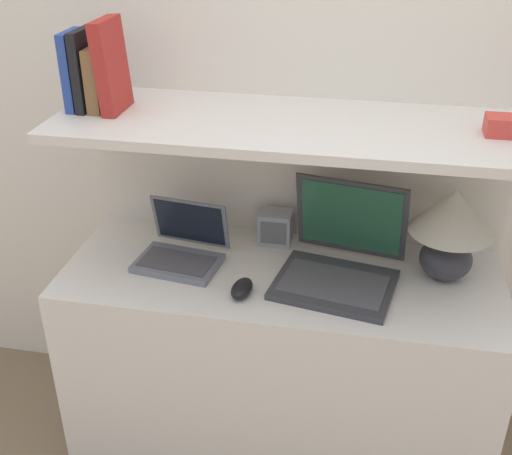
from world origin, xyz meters
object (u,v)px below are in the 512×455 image
(book_blue, at_px, (74,70))
(shelf_gadget, at_px, (503,126))
(laptop_small, at_px, (182,249))
(book_black, at_px, (85,70))
(book_brown, at_px, (99,79))
(computer_mouse, at_px, (242,288))
(table_lamp, at_px, (451,224))
(book_red, at_px, (111,66))
(router_box, at_px, (275,227))
(laptop_large, at_px, (340,261))

(book_blue, distance_m, shelf_gadget, 1.19)
(laptop_small, xyz_separation_m, book_black, (-0.27, 0.05, 0.53))
(book_blue, xyz_separation_m, book_brown, (0.07, 0.00, -0.02))
(computer_mouse, xyz_separation_m, shelf_gadget, (0.66, 0.20, 0.47))
(table_lamp, xyz_separation_m, book_brown, (-1.03, -0.01, 0.37))
(computer_mouse, height_order, book_brown, book_brown)
(book_black, distance_m, book_brown, 0.05)
(book_red, bearing_deg, laptop_small, -14.61)
(table_lamp, distance_m, book_red, 1.07)
(table_lamp, distance_m, laptop_small, 0.81)
(computer_mouse, height_order, book_black, book_black)
(book_blue, relative_size, book_brown, 1.22)
(book_red, bearing_deg, book_brown, 180.00)
(computer_mouse, xyz_separation_m, router_box, (0.04, 0.32, 0.03))
(book_blue, height_order, shelf_gadget, book_blue)
(table_lamp, distance_m, laptop_large, 0.34)
(book_black, height_order, book_red, book_red)
(book_red, height_order, shelf_gadget, book_red)
(table_lamp, bearing_deg, book_red, -179.24)
(router_box, bearing_deg, book_red, -165.15)
(book_brown, distance_m, shelf_gadget, 1.12)
(laptop_small, distance_m, shelf_gadget, 0.99)
(router_box, bearing_deg, laptop_small, -147.26)
(book_blue, bearing_deg, router_box, 11.97)
(router_box, distance_m, book_red, 0.71)
(book_brown, bearing_deg, shelf_gadget, 0.00)
(laptop_small, xyz_separation_m, router_box, (0.27, 0.17, 0.01))
(book_black, bearing_deg, table_lamp, 0.70)
(laptop_large, relative_size, computer_mouse, 3.60)
(table_lamp, distance_m, computer_mouse, 0.63)
(book_brown, relative_size, shelf_gadget, 1.95)
(shelf_gadget, bearing_deg, computer_mouse, -163.47)
(book_blue, relative_size, book_black, 0.98)
(book_red, bearing_deg, laptop_large, -4.72)
(router_box, relative_size, book_black, 0.48)
(laptop_large, xyz_separation_m, computer_mouse, (-0.27, -0.14, -0.04))
(laptop_large, height_order, book_blue, book_blue)
(laptop_small, height_order, computer_mouse, laptop_small)
(computer_mouse, distance_m, router_box, 0.32)
(book_red, bearing_deg, book_black, 180.00)
(laptop_small, bearing_deg, table_lamp, 4.52)
(computer_mouse, relative_size, shelf_gadget, 1.16)
(book_brown, height_order, book_red, book_red)
(table_lamp, relative_size, book_red, 1.11)
(router_box, bearing_deg, shelf_gadget, -11.10)
(router_box, bearing_deg, table_lamp, -11.51)
(table_lamp, height_order, book_brown, book_brown)
(book_brown, relative_size, book_red, 0.70)
(book_red, bearing_deg, book_blue, 180.00)
(laptop_small, distance_m, computer_mouse, 0.27)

